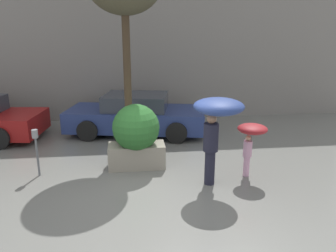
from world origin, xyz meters
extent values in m
plane|color=slate|center=(0.00, 0.00, 0.00)|extent=(40.00, 40.00, 0.00)
cube|color=gray|center=(0.00, 6.50, 3.00)|extent=(18.00, 0.30, 6.00)
cube|color=gray|center=(-0.06, 1.55, 0.30)|extent=(1.42, 0.64, 0.61)
sphere|color=#286028|center=(-0.06, 1.55, 1.05)|extent=(1.18, 1.18, 1.18)
cylinder|color=#1E1E2D|center=(1.56, 0.38, 0.40)|extent=(0.23, 0.23, 0.80)
cylinder|color=#1E1E2D|center=(1.56, 0.38, 1.12)|extent=(0.33, 0.33, 0.63)
sphere|color=#997056|center=(1.56, 0.38, 1.54)|extent=(0.22, 0.22, 0.22)
cylinder|color=#4C4C51|center=(1.69, 0.29, 1.49)|extent=(0.02, 0.02, 0.68)
ellipsoid|color=navy|center=(1.69, 0.29, 1.83)|extent=(1.09, 1.09, 0.35)
cylinder|color=#D199B7|center=(2.55, 0.70, 0.25)|extent=(0.14, 0.14, 0.50)
cylinder|color=#D199B7|center=(2.55, 0.70, 0.69)|extent=(0.21, 0.21, 0.39)
sphere|color=tan|center=(2.55, 0.70, 0.96)|extent=(0.13, 0.13, 0.13)
cylinder|color=#4C4C51|center=(2.60, 0.62, 0.96)|extent=(0.02, 0.02, 0.49)
ellipsoid|color=maroon|center=(2.60, 0.62, 1.20)|extent=(0.69, 0.69, 0.22)
cube|color=navy|center=(0.00, 4.45, 0.52)|extent=(4.81, 2.68, 0.67)
cube|color=#2D333D|center=(0.00, 4.45, 1.10)|extent=(2.31, 1.92, 0.50)
cylinder|color=black|center=(-1.56, 3.82, 0.33)|extent=(0.70, 0.34, 0.67)
cylinder|color=black|center=(-1.20, 5.62, 0.33)|extent=(0.70, 0.34, 0.67)
cylinder|color=black|center=(1.21, 3.27, 0.33)|extent=(0.70, 0.34, 0.67)
cylinder|color=black|center=(1.56, 5.08, 0.33)|extent=(0.70, 0.34, 0.67)
cylinder|color=black|center=(-3.84, 5.18, 0.33)|extent=(0.69, 0.30, 0.67)
cylinder|color=#423323|center=(-0.24, 2.82, 2.03)|extent=(0.21, 0.21, 4.05)
cylinder|color=#595B60|center=(-2.42, 1.28, 0.48)|extent=(0.05, 0.05, 0.96)
cylinder|color=gray|center=(-2.42, 1.28, 1.06)|extent=(0.14, 0.14, 0.20)
camera|label=1|loc=(-0.17, -6.31, 3.37)|focal=35.00mm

